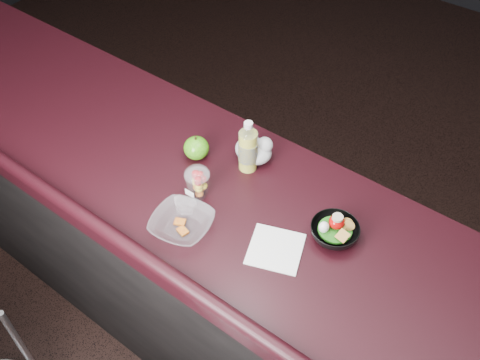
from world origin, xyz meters
name	(u,v)px	position (x,y,z in m)	size (l,w,h in m)	color
room_shell	(132,13)	(0.00, 0.00, 1.83)	(8.00, 8.00, 8.00)	black
counter	(233,283)	(0.00, 0.30, 0.51)	(4.06, 0.71, 1.02)	black
lemonade_bottle	(248,149)	(-0.05, 0.45, 1.11)	(0.07, 0.07, 0.20)	yellow
fruit_cup	(198,182)	(-0.10, 0.25, 1.08)	(0.09, 0.09, 0.12)	white
green_apple	(196,148)	(-0.22, 0.39, 1.06)	(0.09, 0.09, 0.09)	#23750D
plastic_bag	(255,150)	(-0.05, 0.50, 1.06)	(0.14, 0.11, 0.10)	silver
snack_bowl	(334,231)	(0.35, 0.37, 1.05)	(0.17, 0.17, 0.08)	black
takeout_bowl	(182,224)	(-0.05, 0.11, 1.04)	(0.22, 0.22, 0.05)	silver
paper_napkin	(275,249)	(0.23, 0.22, 1.02)	(0.16, 0.16, 0.00)	white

